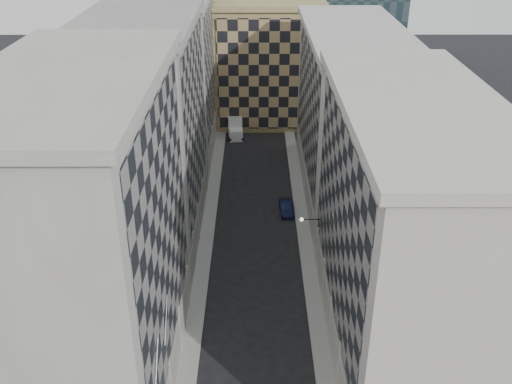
{
  "coord_description": "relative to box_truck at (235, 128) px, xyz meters",
  "views": [
    {
      "loc": [
        -0.08,
        -21.01,
        32.65
      ],
      "look_at": [
        -0.0,
        15.67,
        13.42
      ],
      "focal_mm": 40.0,
      "sensor_mm": 36.0,
      "label": 1
    }
  ],
  "objects": [
    {
      "name": "sidewalk_west",
      "position": [
        -2.2,
        -29.87,
        -1.12
      ],
      "size": [
        1.5,
        100.0,
        0.15
      ],
      "primitive_type": "cube",
      "color": "gray",
      "rests_on": "ground"
    },
    {
      "name": "sidewalk_east",
      "position": [
        8.3,
        -29.87,
        -1.12
      ],
      "size": [
        1.5,
        100.0,
        0.15
      ],
      "primitive_type": "cube",
      "color": "gray",
      "rests_on": "ground"
    },
    {
      "name": "bldg_left_a",
      "position": [
        -7.83,
        -48.87,
        10.63
      ],
      "size": [
        10.8,
        22.8,
        23.7
      ],
      "color": "gray",
      "rests_on": "ground"
    },
    {
      "name": "bldg_left_b",
      "position": [
        -7.83,
        -26.87,
        10.13
      ],
      "size": [
        10.8,
        22.8,
        22.7
      ],
      "color": "gray",
      "rests_on": "ground"
    },
    {
      "name": "bldg_left_c",
      "position": [
        -7.83,
        -4.87,
        9.63
      ],
      "size": [
        10.8,
        22.8,
        21.7
      ],
      "color": "gray",
      "rests_on": "ground"
    },
    {
      "name": "bldg_right_a",
      "position": [
        13.93,
        -44.87,
        9.12
      ],
      "size": [
        10.8,
        26.8,
        20.7
      ],
      "color": "#B9B2A9",
      "rests_on": "ground"
    },
    {
      "name": "bldg_right_b",
      "position": [
        13.94,
        -17.87,
        8.65
      ],
      "size": [
        10.8,
        28.8,
        19.7
      ],
      "color": "#B9B2A9",
      "rests_on": "ground"
    },
    {
      "name": "tan_block",
      "position": [
        5.05,
        8.03,
        8.24
      ],
      "size": [
        16.8,
        14.8,
        18.8
      ],
      "color": "#9E8453",
      "rests_on": "ground"
    },
    {
      "name": "flagpoles_left",
      "position": [
        -2.85,
        -53.87,
        6.8
      ],
      "size": [
        0.1,
        6.33,
        2.33
      ],
      "color": "gray",
      "rests_on": "ground"
    },
    {
      "name": "bracket_lamp",
      "position": [
        7.43,
        -35.87,
        5.0
      ],
      "size": [
        1.98,
        0.36,
        0.36
      ],
      "color": "black",
      "rests_on": "ground"
    },
    {
      "name": "box_truck",
      "position": [
        0.0,
        0.0,
        0.0
      ],
      "size": [
        2.49,
        5.19,
        2.75
      ],
      "rotation": [
        0.0,
        0.0,
        0.09
      ],
      "color": "white",
      "rests_on": "ground"
    },
    {
      "name": "dark_car",
      "position": [
        6.55,
        -23.61,
        -0.55
      ],
      "size": [
        1.56,
        3.98,
        1.29
      ],
      "primitive_type": "imported",
      "rotation": [
        0.0,
        0.0,
        0.05
      ],
      "color": "#0E1435",
      "rests_on": "ground"
    }
  ]
}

